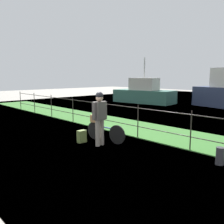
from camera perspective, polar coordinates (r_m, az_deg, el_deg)
name	(u,v)px	position (r m, az deg, el deg)	size (l,w,h in m)	color
ground_plane	(76,142)	(8.00, -8.64, -7.16)	(60.00, 60.00, 0.00)	gray
grass_strip	(137,128)	(10.02, 6.07, -3.83)	(27.00, 2.40, 0.03)	#38702D
harbor_water	(223,109)	(17.42, 24.95, 0.65)	(30.00, 30.00, 0.00)	#60849E
iron_fence	(118,115)	(9.06, 1.39, -0.80)	(18.04, 0.04, 1.17)	#28231E
bicycle_main	(105,132)	(7.96, -1.69, -4.72)	(1.57, 0.29, 0.61)	black
wooden_crate	(97,119)	(8.11, -3.57, -1.56)	(0.40, 0.27, 0.24)	olive
terrier_dog	(98,113)	(8.06, -3.45, -0.18)	(0.32, 0.18, 0.18)	silver
cyclist_person	(100,114)	(7.39, -2.98, -0.42)	(0.31, 0.54, 1.68)	gray
backpack_on_paving	(82,136)	(7.94, -7.21, -5.76)	(0.28, 0.18, 0.40)	olive
mooring_bollard	(220,156)	(6.52, 24.29, -9.51)	(0.20, 0.20, 0.43)	#38383D
moored_boat_far	(144,94)	(19.69, 7.60, 4.37)	(5.12, 2.61, 3.60)	#336656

